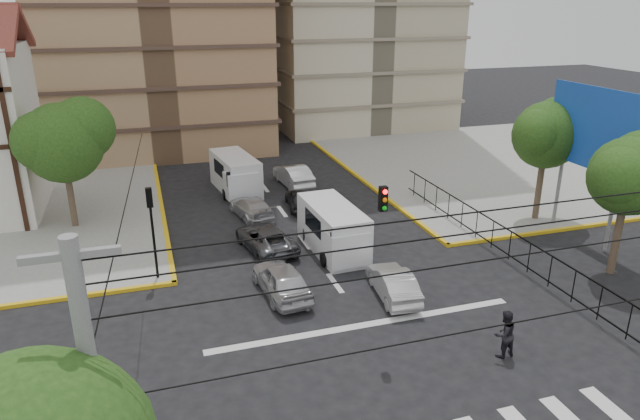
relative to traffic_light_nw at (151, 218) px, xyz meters
name	(u,v)px	position (x,y,z in m)	size (l,w,h in m)	color
ground	(377,341)	(7.80, -7.80, -3.11)	(160.00, 160.00, 0.00)	black
sidewalk_ne	(510,163)	(27.80, 12.20, -3.04)	(26.00, 26.00, 0.15)	gray
stop_line	(366,325)	(7.80, -6.60, -3.11)	(13.00, 0.40, 0.01)	silver
park_fence	(508,262)	(16.80, -3.30, -3.11)	(0.10, 22.50, 1.66)	black
billboard	(594,131)	(22.25, -1.80, 2.89)	(0.36, 6.20, 8.10)	slate
tree_park_a	(631,173)	(20.88, -5.79, 1.90)	(4.41, 3.60, 6.83)	#473828
tree_park_c	(548,132)	(21.89, 1.21, 2.22)	(4.65, 3.80, 7.25)	#473828
tree_tudor	(64,139)	(-4.10, 8.21, 2.11)	(5.39, 4.40, 7.43)	#473828
traffic_light_nw	(151,218)	(0.00, 0.00, 0.00)	(0.28, 0.22, 4.40)	black
traffic_light_hanging	(409,216)	(7.80, -9.84, 2.79)	(18.00, 9.12, 0.92)	black
van_right_lane	(335,231)	(8.90, 0.46, -1.92)	(2.36, 5.52, 2.45)	silver
van_left_lane	(236,175)	(5.79, 11.90, -1.91)	(2.82, 5.71, 2.47)	silver
car_silver_front_left	(282,280)	(5.20, -3.10, -2.38)	(1.74, 4.32, 1.47)	#B8B8BD
car_white_front_right	(393,283)	(9.83, -4.74, -2.46)	(1.39, 3.99, 1.31)	silver
car_grey_mid_left	(266,238)	(5.58, 1.90, -2.46)	(2.15, 4.67, 1.30)	#4E4F55
car_silver_rear_left	(251,207)	(5.82, 6.88, -2.49)	(1.74, 4.29, 1.24)	silver
car_darkgrey_mid_right	(300,199)	(9.01, 7.47, -2.49)	(1.48, 3.68, 1.25)	#29292C
car_white_rear_right	(293,175)	(9.86, 12.11, -2.35)	(1.60, 4.60, 1.52)	silver
pedestrian_crosswalk	(504,334)	(11.79, -10.09, -2.19)	(0.90, 0.70, 1.85)	black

